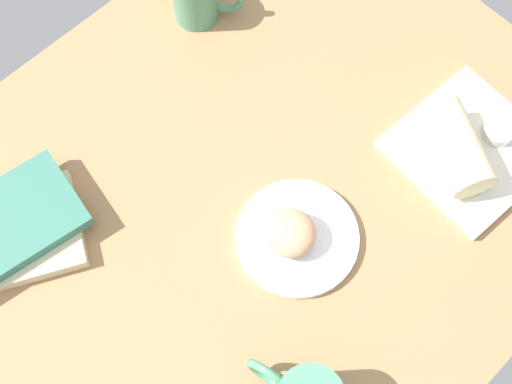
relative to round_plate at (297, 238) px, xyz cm
name	(u,v)px	position (x,y,z in cm)	size (l,w,h in cm)	color
dining_table	(256,193)	(-1.37, -10.50, -2.70)	(110.00, 90.00, 4.00)	#9E754C
round_plate	(297,238)	(0.00, 0.00, 0.00)	(19.25, 19.25, 1.40)	white
scone_pastry	(290,233)	(1.07, -0.59, 3.10)	(7.93, 7.81, 4.80)	tan
square_plate	(470,149)	(-31.14, 8.97, 0.10)	(22.08, 22.08, 1.60)	silver
sauce_cup	(498,131)	(-35.91, 10.36, 2.03)	(5.07, 5.07, 2.09)	silver
breakfast_wrap	(457,148)	(-27.33, 7.86, 4.48)	(7.15, 7.15, 14.69)	beige
book_stack	(8,231)	(31.49, -31.32, 1.53)	(26.77, 24.21, 4.58)	beige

